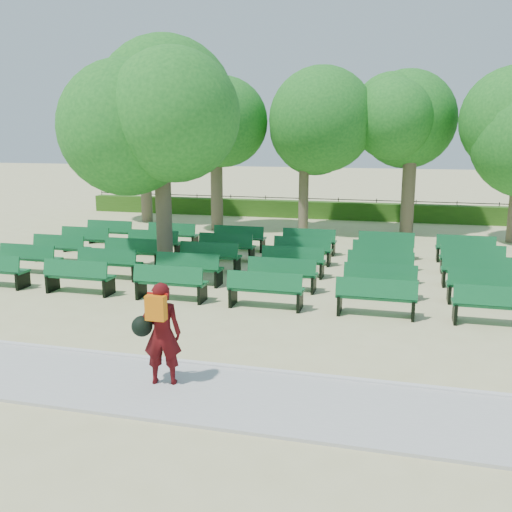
# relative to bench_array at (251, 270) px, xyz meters

# --- Properties ---
(ground) EXTENTS (120.00, 120.00, 0.00)m
(ground) POSITION_rel_bench_array_xyz_m (0.31, -1.33, -0.10)
(ground) COLOR #C2BB81
(paving) EXTENTS (30.00, 2.20, 0.06)m
(paving) POSITION_rel_bench_array_xyz_m (0.31, -8.73, -0.07)
(paving) COLOR #B1B2AD
(paving) RESTS_ON ground
(curb) EXTENTS (30.00, 0.12, 0.10)m
(curb) POSITION_rel_bench_array_xyz_m (0.31, -7.58, -0.05)
(curb) COLOR silver
(curb) RESTS_ON ground
(hedge) EXTENTS (26.00, 0.70, 0.90)m
(hedge) POSITION_rel_bench_array_xyz_m (0.31, 12.67, 0.35)
(hedge) COLOR #2B5616
(hedge) RESTS_ON ground
(fence) EXTENTS (26.00, 0.10, 1.02)m
(fence) POSITION_rel_bench_array_xyz_m (0.31, 13.07, -0.10)
(fence) COLOR black
(fence) RESTS_ON ground
(tree_line) EXTENTS (21.80, 6.80, 7.04)m
(tree_line) POSITION_rel_bench_array_xyz_m (0.31, 8.67, -0.10)
(tree_line) COLOR #217221
(tree_line) RESTS_ON ground
(bench_array) EXTENTS (2.00, 0.74, 1.24)m
(bench_array) POSITION_rel_bench_array_xyz_m (0.00, 0.00, 0.00)
(bench_array) COLOR #105B2D
(bench_array) RESTS_ON ground
(tree_among) EXTENTS (4.49, 4.49, 6.46)m
(tree_among) POSITION_rel_bench_array_xyz_m (-2.69, -0.68, 4.31)
(tree_among) COLOR brown
(tree_among) RESTS_ON ground
(person) EXTENTS (0.92, 0.59, 1.87)m
(person) POSITION_rel_bench_array_xyz_m (0.64, -8.55, 0.92)
(person) COLOR #44090C
(person) RESTS_ON ground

